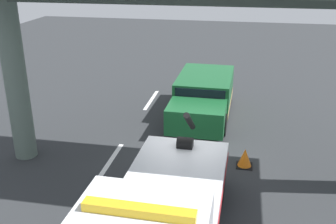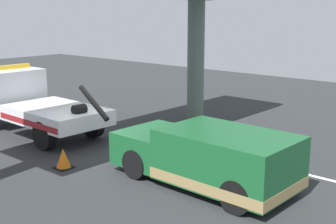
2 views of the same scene
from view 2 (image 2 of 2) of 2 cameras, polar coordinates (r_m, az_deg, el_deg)
ground_plane at (r=15.56m, az=-8.85°, el=-5.03°), size 60.00×40.00×0.10m
lane_stripe_west at (r=13.94m, az=15.94°, el=-7.27°), size 2.60×0.16×0.01m
lane_stripe_mid at (r=17.20m, az=-2.37°, el=-2.98°), size 2.60×0.16×0.01m
lane_stripe_east at (r=21.66m, az=-13.94°, el=-0.06°), size 2.60×0.16×0.01m
tow_truck_white at (r=18.56m, az=-17.23°, el=1.42°), size 7.27×2.51×2.46m
towed_van_green at (r=12.24m, az=5.24°, el=-5.77°), size 5.23×2.29×1.58m
traffic_cone_orange at (r=14.02m, az=-13.02°, el=-5.76°), size 0.51×0.51×0.61m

